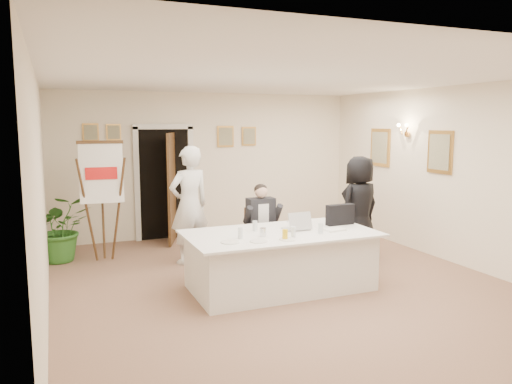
{
  "coord_description": "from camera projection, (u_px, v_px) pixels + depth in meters",
  "views": [
    {
      "loc": [
        -2.87,
        -5.97,
        2.22
      ],
      "look_at": [
        -0.17,
        0.6,
        1.23
      ],
      "focal_mm": 35.0,
      "sensor_mm": 36.0,
      "label": 1
    }
  ],
  "objects": [
    {
      "name": "glass_a",
      "position": [
        240.0,
        233.0,
        6.28
      ],
      "size": [
        0.07,
        0.07,
        0.14
      ],
      "primitive_type": "cylinder",
      "rotation": [
        0.0,
        0.0,
        0.14
      ],
      "color": "silver",
      "rests_on": "conference_table"
    },
    {
      "name": "seated_man",
      "position": [
        262.0,
        226.0,
        7.61
      ],
      "size": [
        0.6,
        0.64,
        1.32
      ],
      "primitive_type": null,
      "rotation": [
        0.0,
        0.0,
        0.07
      ],
      "color": "black",
      "rests_on": "floor"
    },
    {
      "name": "glass_c",
      "position": [
        320.0,
        228.0,
        6.55
      ],
      "size": [
        0.07,
        0.07,
        0.14
      ],
      "primitive_type": "cylinder",
      "rotation": [
        0.0,
        0.0,
        0.17
      ],
      "color": "silver",
      "rests_on": "conference_table"
    },
    {
      "name": "oj_glass",
      "position": [
        285.0,
        235.0,
        6.21
      ],
      "size": [
        0.09,
        0.09,
        0.13
      ],
      "primitive_type": "cylinder",
      "rotation": [
        0.0,
        0.0,
        -0.27
      ],
      "color": "gold",
      "rests_on": "conference_table"
    },
    {
      "name": "floor",
      "position": [
        284.0,
        286.0,
        6.85
      ],
      "size": [
        7.0,
        7.0,
        0.0
      ],
      "primitive_type": "plane",
      "color": "brown",
      "rests_on": "ground"
    },
    {
      "name": "standing_woman",
      "position": [
        359.0,
        207.0,
        8.24
      ],
      "size": [
        0.93,
        0.73,
        1.68
      ],
      "primitive_type": "imported",
      "rotation": [
        0.0,
        0.0,
        3.4
      ],
      "color": "black",
      "rests_on": "floor"
    },
    {
      "name": "pictures_back_wall",
      "position": [
        168.0,
        142.0,
        9.48
      ],
      "size": [
        3.4,
        0.06,
        0.8
      ],
      "primitive_type": null,
      "color": "#BF8E41",
      "rests_on": "wall_back"
    },
    {
      "name": "doorway",
      "position": [
        167.0,
        186.0,
        9.42
      ],
      "size": [
        1.14,
        0.86,
        2.2
      ],
      "color": "black",
      "rests_on": "floor"
    },
    {
      "name": "paper_stack",
      "position": [
        334.0,
        230.0,
        6.74
      ],
      "size": [
        0.28,
        0.21,
        0.03
      ],
      "primitive_type": "cube",
      "rotation": [
        0.0,
        0.0,
        0.1
      ],
      "color": "white",
      "rests_on": "conference_table"
    },
    {
      "name": "standing_man",
      "position": [
        189.0,
        205.0,
        7.85
      ],
      "size": [
        0.77,
        0.61,
        1.87
      ],
      "primitive_type": "imported",
      "rotation": [
        0.0,
        0.0,
        3.41
      ],
      "color": "silver",
      "rests_on": "floor"
    },
    {
      "name": "wall_left",
      "position": [
        41.0,
        197.0,
        5.53
      ],
      "size": [
        0.1,
        7.0,
        2.8
      ],
      "primitive_type": "cube",
      "color": "white",
      "rests_on": "floor"
    },
    {
      "name": "wall_front",
      "position": [
        504.0,
        242.0,
        3.45
      ],
      "size": [
        6.0,
        0.1,
        2.8
      ],
      "primitive_type": "cube",
      "color": "white",
      "rests_on": "floor"
    },
    {
      "name": "plate_near",
      "position": [
        288.0,
        239.0,
        6.21
      ],
      "size": [
        0.25,
        0.25,
        0.01
      ],
      "primitive_type": "cylinder",
      "rotation": [
        0.0,
        0.0,
        0.19
      ],
      "color": "white",
      "rests_on": "conference_table"
    },
    {
      "name": "glass_d",
      "position": [
        255.0,
        226.0,
        6.71
      ],
      "size": [
        0.07,
        0.07,
        0.14
      ],
      "primitive_type": "cylinder",
      "rotation": [
        0.0,
        0.0,
        -0.0
      ],
      "color": "silver",
      "rests_on": "conference_table"
    },
    {
      "name": "pictures_right_wall",
      "position": [
        407.0,
        150.0,
        8.83
      ],
      "size": [
        0.06,
        2.2,
        0.8
      ],
      "primitive_type": null,
      "color": "#BF8E41",
      "rests_on": "wall_right"
    },
    {
      "name": "plate_mid",
      "position": [
        259.0,
        241.0,
        6.1
      ],
      "size": [
        0.24,
        0.24,
        0.01
      ],
      "primitive_type": "cylinder",
      "rotation": [
        0.0,
        0.0,
        -0.12
      ],
      "color": "white",
      "rests_on": "conference_table"
    },
    {
      "name": "wall_right",
      "position": [
        458.0,
        176.0,
        7.79
      ],
      "size": [
        0.1,
        7.0,
        2.8
      ],
      "primitive_type": "cube",
      "color": "white",
      "rests_on": "floor"
    },
    {
      "name": "plate_left",
      "position": [
        230.0,
        242.0,
        6.06
      ],
      "size": [
        0.27,
        0.27,
        0.01
      ],
      "primitive_type": "cylinder",
      "rotation": [
        0.0,
        0.0,
        -0.18
      ],
      "color": "white",
      "rests_on": "conference_table"
    },
    {
      "name": "steel_jug",
      "position": [
        263.0,
        232.0,
        6.39
      ],
      "size": [
        0.1,
        0.1,
        0.11
      ],
      "primitive_type": "cylinder",
      "rotation": [
        0.0,
        0.0,
        0.14
      ],
      "color": "silver",
      "rests_on": "conference_table"
    },
    {
      "name": "laptop_bag",
      "position": [
        340.0,
        215.0,
        7.11
      ],
      "size": [
        0.42,
        0.13,
        0.29
      ],
      "primitive_type": "cube",
      "rotation": [
        0.0,
        0.0,
        0.04
      ],
      "color": "black",
      "rests_on": "conference_table"
    },
    {
      "name": "potted_palm",
      "position": [
        60.0,
        228.0,
        8.02
      ],
      "size": [
        1.04,
        0.92,
        1.09
      ],
      "primitive_type": "imported",
      "rotation": [
        0.0,
        0.0,
        0.08
      ],
      "color": "#2C6622",
      "rests_on": "floor"
    },
    {
      "name": "wall_sconce",
      "position": [
        405.0,
        130.0,
        8.75
      ],
      "size": [
        0.2,
        0.3,
        0.24
      ],
      "primitive_type": null,
      "color": "#B37D39",
      "rests_on": "wall_right"
    },
    {
      "name": "wall_back",
      "position": [
        209.0,
        165.0,
        9.87
      ],
      "size": [
        6.0,
        0.1,
        2.8
      ],
      "primitive_type": "cube",
      "color": "white",
      "rests_on": "floor"
    },
    {
      "name": "flip_chart",
      "position": [
        103.0,
        208.0,
        7.95
      ],
      "size": [
        0.67,
        0.44,
        1.91
      ],
      "color": "#3B2912",
      "rests_on": "floor"
    },
    {
      "name": "laptop",
      "position": [
        296.0,
        219.0,
        6.8
      ],
      "size": [
        0.36,
        0.38,
        0.28
      ],
      "primitive_type": null,
      "rotation": [
        0.0,
        0.0,
        0.05
      ],
      "color": "#B7BABC",
      "rests_on": "conference_table"
    },
    {
      "name": "glass_b",
      "position": [
        293.0,
        232.0,
        6.32
      ],
      "size": [
        0.06,
        0.06,
        0.14
      ],
      "primitive_type": "cylinder",
      "rotation": [
        0.0,
        0.0,
        0.0
      ],
      "color": "silver",
      "rests_on": "conference_table"
    },
    {
      "name": "conference_table",
      "position": [
        280.0,
        260.0,
        6.7
      ],
      "size": [
        2.52,
        1.35,
        0.78
      ],
      "color": "white",
      "rests_on": "floor"
    },
    {
      "name": "ceiling",
      "position": [
        286.0,
        78.0,
        6.47
      ],
      "size": [
        6.0,
        7.0,
        0.02
      ],
      "primitive_type": "cube",
      "color": "white",
      "rests_on": "wall_back"
    }
  ]
}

